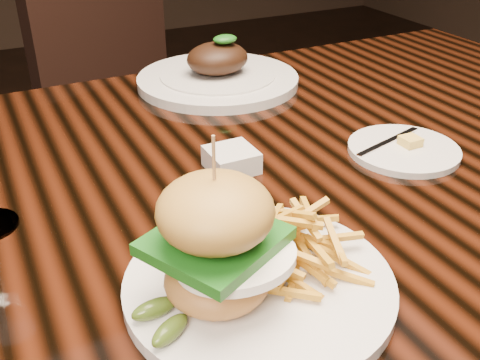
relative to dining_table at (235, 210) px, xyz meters
name	(u,v)px	position (x,y,z in m)	size (l,w,h in m)	color
dining_table	(235,210)	(0.00, 0.00, 0.00)	(1.60, 0.90, 0.75)	black
burger_plate	(253,255)	(-0.10, -0.25, 0.12)	(0.27, 0.27, 0.19)	silver
side_saucer	(404,149)	(0.24, -0.08, 0.08)	(0.16, 0.16, 0.02)	silver
ramekin	(231,160)	(-0.01, -0.01, 0.09)	(0.07, 0.07, 0.03)	silver
far_dish	(218,75)	(0.12, 0.32, 0.10)	(0.31, 0.31, 0.10)	silver
chair_far	(133,94)	(0.10, 0.88, -0.13)	(0.61, 0.61, 0.95)	black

